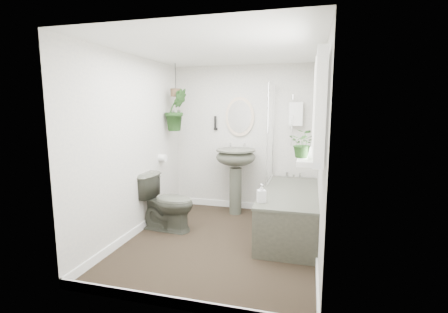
# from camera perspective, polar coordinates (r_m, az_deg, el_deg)

# --- Properties ---
(floor) EXTENTS (2.30, 2.80, 0.02)m
(floor) POSITION_cam_1_polar(r_m,az_deg,el_deg) (4.17, -0.55, -14.87)
(floor) COLOR #2D241B
(floor) RESTS_ON ground
(ceiling) EXTENTS (2.30, 2.80, 0.02)m
(ceiling) POSITION_cam_1_polar(r_m,az_deg,el_deg) (3.87, -0.61, 18.42)
(ceiling) COLOR white
(ceiling) RESTS_ON ground
(wall_back) EXTENTS (2.30, 0.02, 2.30)m
(wall_back) POSITION_cam_1_polar(r_m,az_deg,el_deg) (5.21, 3.60, 3.15)
(wall_back) COLOR beige
(wall_back) RESTS_ON ground
(wall_front) EXTENTS (2.30, 0.02, 2.30)m
(wall_front) POSITION_cam_1_polar(r_m,az_deg,el_deg) (2.54, -9.18, -3.01)
(wall_front) COLOR beige
(wall_front) RESTS_ON ground
(wall_left) EXTENTS (0.02, 2.80, 2.30)m
(wall_left) POSITION_cam_1_polar(r_m,az_deg,el_deg) (4.31, -15.62, 1.63)
(wall_left) COLOR beige
(wall_left) RESTS_ON ground
(wall_right) EXTENTS (0.02, 2.80, 2.30)m
(wall_right) POSITION_cam_1_polar(r_m,az_deg,el_deg) (3.71, 16.93, 0.47)
(wall_right) COLOR beige
(wall_right) RESTS_ON ground
(skirting) EXTENTS (2.30, 2.80, 0.10)m
(skirting) POSITION_cam_1_polar(r_m,az_deg,el_deg) (4.14, -0.55, -14.11)
(skirting) COLOR white
(skirting) RESTS_ON floor
(bathtub) EXTENTS (0.72, 1.72, 0.58)m
(bathtub) POSITION_cam_1_polar(r_m,az_deg,el_deg) (4.40, 11.47, -9.56)
(bathtub) COLOR #42453A
(bathtub) RESTS_ON floor
(bath_screen) EXTENTS (0.04, 0.72, 1.40)m
(bath_screen) POSITION_cam_1_polar(r_m,az_deg,el_deg) (4.71, 8.21, 4.06)
(bath_screen) COLOR silver
(bath_screen) RESTS_ON bathtub
(shower_box) EXTENTS (0.20, 0.10, 0.35)m
(shower_box) POSITION_cam_1_polar(r_m,az_deg,el_deg) (5.02, 12.54, 7.31)
(shower_box) COLOR white
(shower_box) RESTS_ON wall_back
(oval_mirror) EXTENTS (0.46, 0.03, 0.62)m
(oval_mirror) POSITION_cam_1_polar(r_m,az_deg,el_deg) (5.17, 2.78, 6.99)
(oval_mirror) COLOR beige
(oval_mirror) RESTS_ON wall_back
(wall_sconce) EXTENTS (0.04, 0.04, 0.22)m
(wall_sconce) POSITION_cam_1_polar(r_m,az_deg,el_deg) (5.26, -1.54, 5.94)
(wall_sconce) COLOR black
(wall_sconce) RESTS_ON wall_back
(toilet_roll_holder) EXTENTS (0.11, 0.11, 0.11)m
(toilet_roll_holder) POSITION_cam_1_polar(r_m,az_deg,el_deg) (4.92, -10.76, -0.26)
(toilet_roll_holder) COLOR white
(toilet_roll_holder) RESTS_ON wall_left
(window_recess) EXTENTS (0.08, 1.00, 0.90)m
(window_recess) POSITION_cam_1_polar(r_m,az_deg,el_deg) (2.98, 16.41, 8.17)
(window_recess) COLOR white
(window_recess) RESTS_ON wall_right
(window_sill) EXTENTS (0.18, 1.00, 0.04)m
(window_sill) POSITION_cam_1_polar(r_m,az_deg,el_deg) (3.01, 14.73, 0.20)
(window_sill) COLOR white
(window_sill) RESTS_ON wall_right
(window_blinds) EXTENTS (0.01, 0.86, 0.76)m
(window_blinds) POSITION_cam_1_polar(r_m,az_deg,el_deg) (2.97, 15.54, 8.21)
(window_blinds) COLOR white
(window_blinds) RESTS_ON wall_right
(toilet) EXTENTS (0.79, 0.49, 0.77)m
(toilet) POSITION_cam_1_polar(r_m,az_deg,el_deg) (4.49, -10.00, -7.86)
(toilet) COLOR #42453A
(toilet) RESTS_ON floor
(pedestal_sink) EXTENTS (0.70, 0.63, 1.03)m
(pedestal_sink) POSITION_cam_1_polar(r_m,az_deg,el_deg) (5.03, 2.04, -4.40)
(pedestal_sink) COLOR #42453A
(pedestal_sink) RESTS_ON floor
(sill_plant) EXTENTS (0.26, 0.25, 0.23)m
(sill_plant) POSITION_cam_1_polar(r_m,az_deg,el_deg) (2.71, 13.74, 2.24)
(sill_plant) COLOR black
(sill_plant) RESTS_ON window_sill
(hanging_plant) EXTENTS (0.45, 0.45, 0.64)m
(hanging_plant) POSITION_cam_1_polar(r_m,az_deg,el_deg) (5.04, -8.41, 8.11)
(hanging_plant) COLOR black
(hanging_plant) RESTS_ON ceiling
(soap_bottle) EXTENTS (0.12, 0.12, 0.21)m
(soap_bottle) POSITION_cam_1_polar(r_m,az_deg,el_deg) (3.74, 6.60, -6.41)
(soap_bottle) COLOR black
(soap_bottle) RESTS_ON bathtub
(hanging_pot) EXTENTS (0.16, 0.16, 0.12)m
(hanging_pot) POSITION_cam_1_polar(r_m,az_deg,el_deg) (5.04, -8.48, 11.05)
(hanging_pot) COLOR #493724
(hanging_pot) RESTS_ON ceiling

